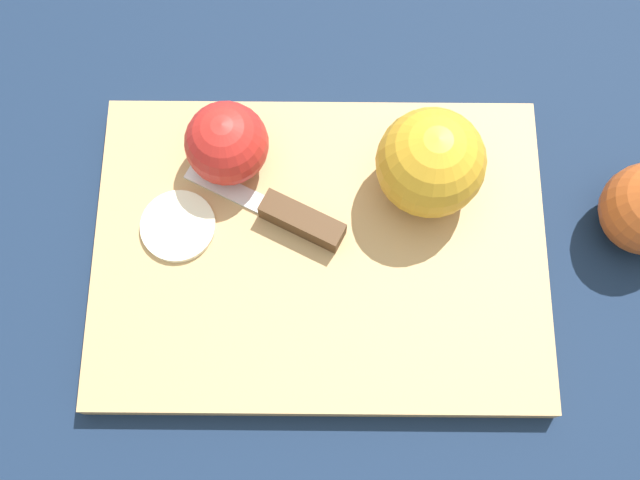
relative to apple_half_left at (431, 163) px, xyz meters
The scene contains 6 objects.
ground_plane 0.13m from the apple_half_left, 23.55° to the left, with size 4.00×4.00×0.00m, color #14233D.
cutting_board 0.12m from the apple_half_left, 23.55° to the left, with size 0.42×0.33×0.02m.
apple_half_left is the anchor object (origin of this frame).
apple_half_right 0.17m from the apple_half_left, 16.68° to the right, with size 0.07×0.07×0.07m.
knife 0.12m from the apple_half_left, ahead, with size 0.13×0.10×0.02m.
apple_slice 0.22m from the apple_half_left, ahead, with size 0.06×0.06×0.01m.
Camera 1 is at (0.03, 0.19, 0.62)m, focal length 42.00 mm.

